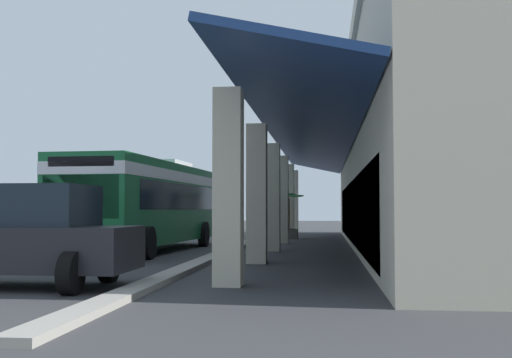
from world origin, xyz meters
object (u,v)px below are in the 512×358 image
(parked_suv_green, at_px, (14,219))
(parked_suv_charcoal, at_px, (9,234))
(transit_bus, at_px, (149,200))
(potted_palm, at_px, (288,228))

(parked_suv_green, height_order, parked_suv_charcoal, same)
(transit_bus, height_order, potted_palm, transit_bus)
(transit_bus, xyz_separation_m, parked_suv_charcoal, (10.49, 0.24, -0.84))
(transit_bus, height_order, parked_suv_green, transit_bus)
(transit_bus, bearing_deg, parked_suv_charcoal, 1.29)
(transit_bus, distance_m, parked_suv_charcoal, 10.52)
(parked_suv_charcoal, height_order, potted_palm, potted_palm)
(transit_bus, relative_size, parked_suv_green, 2.33)
(parked_suv_charcoal, bearing_deg, transit_bus, -178.71)
(transit_bus, distance_m, parked_suv_green, 11.69)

